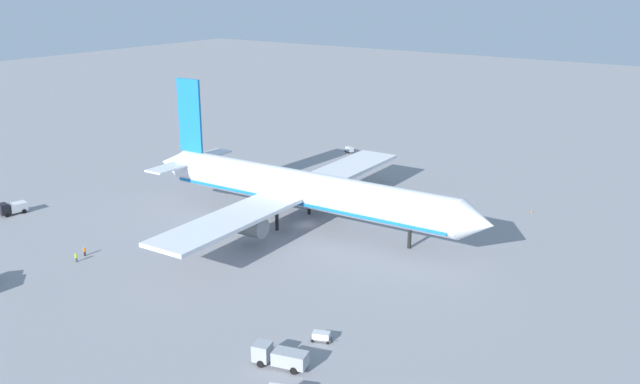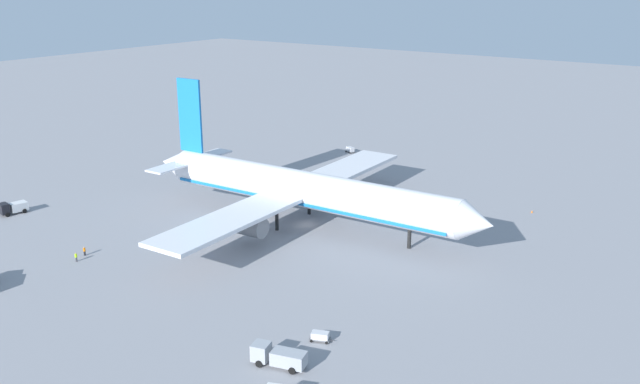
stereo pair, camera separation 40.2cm
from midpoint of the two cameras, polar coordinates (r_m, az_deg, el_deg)
ground_plane at (r=133.06m, az=-1.02°, el=-2.75°), size 600.00×600.00×0.00m
airliner at (r=131.42m, az=-1.51°, el=0.23°), size 75.35×71.22×26.03m
service_truck_0 at (r=152.02m, az=-24.13°, el=-1.18°), size 3.39×5.62×2.57m
service_truck_3 at (r=86.93m, az=-3.36°, el=-13.47°), size 7.25×3.85×2.63m
baggage_cart_0 at (r=92.44m, az=0.14°, el=-11.90°), size 3.36×2.33×1.24m
baggage_cart_1 at (r=187.78m, az=2.60°, el=3.56°), size 3.37×2.41×1.52m
ground_worker_0 at (r=125.25m, az=-18.93°, el=-4.68°), size 0.46×0.46×1.60m
ground_worker_1 at (r=123.14m, az=-19.56°, el=-5.13°), size 0.56×0.56×1.60m
traffic_cone_0 at (r=146.24m, az=17.31°, el=-1.56°), size 0.36×0.36×0.55m
traffic_cone_1 at (r=175.67m, az=-7.44°, el=2.26°), size 0.36×0.36×0.55m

